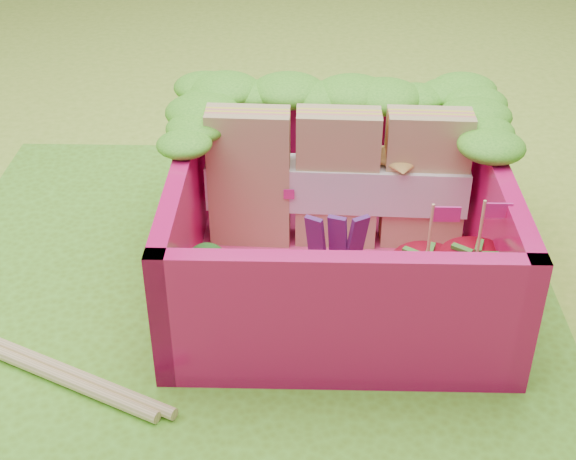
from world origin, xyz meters
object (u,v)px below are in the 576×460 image
(broccoli, at_px, (202,276))
(strawberry_left, at_px, (424,287))
(bento_box, at_px, (338,225))
(sandwich_stack, at_px, (338,180))
(strawberry_right, at_px, (472,286))

(broccoli, distance_m, strawberry_left, 0.84)
(bento_box, bearing_deg, broccoli, -150.42)
(broccoli, bearing_deg, bento_box, 29.58)
(bento_box, height_order, strawberry_left, strawberry_left)
(sandwich_stack, distance_m, broccoli, 0.76)
(sandwich_stack, height_order, strawberry_left, sandwich_stack)
(bento_box, relative_size, strawberry_right, 2.51)
(bento_box, bearing_deg, strawberry_right, -29.63)
(strawberry_right, bearing_deg, sandwich_stack, 133.01)
(bento_box, height_order, broccoli, bento_box)
(sandwich_stack, bearing_deg, bento_box, -91.28)
(strawberry_left, bearing_deg, bento_box, 138.00)
(broccoli, height_order, strawberry_left, strawberry_left)
(bento_box, xyz_separation_m, sandwich_stack, (0.01, 0.25, 0.07))
(sandwich_stack, bearing_deg, strawberry_right, -46.99)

